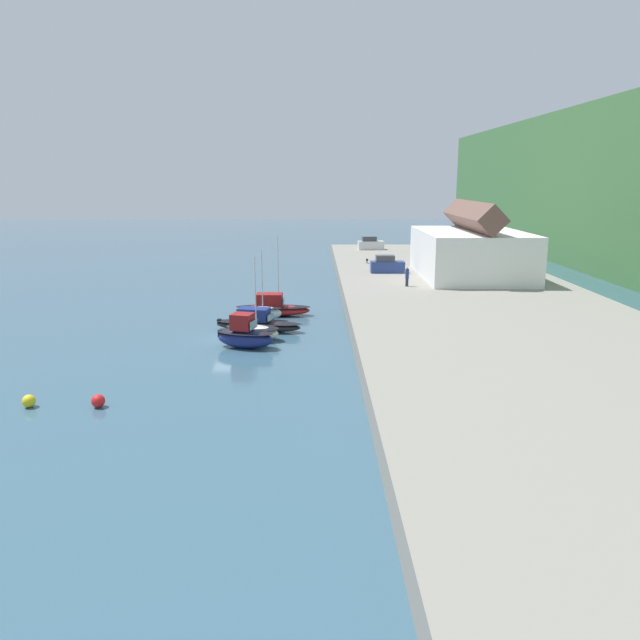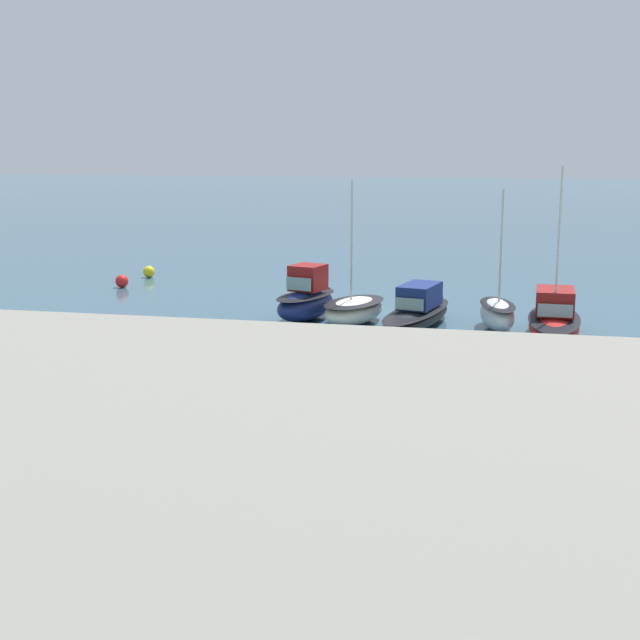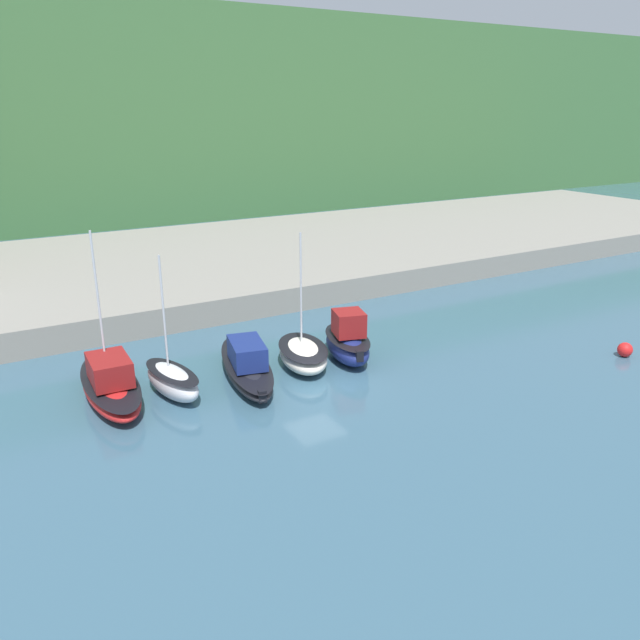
{
  "view_description": "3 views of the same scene",
  "coord_description": "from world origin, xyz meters",
  "px_view_note": "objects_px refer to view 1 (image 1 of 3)",
  "views": [
    {
      "loc": [
        50.63,
        7.33,
        13.01
      ],
      "look_at": [
        1.74,
        7.73,
        1.95
      ],
      "focal_mm": 35.0,
      "sensor_mm": 36.0,
      "label": 1
    },
    {
      "loc": [
        -6.88,
        44.35,
        8.96
      ],
      "look_at": [
        0.52,
        9.97,
        1.73
      ],
      "focal_mm": 50.0,
      "sensor_mm": 36.0,
      "label": 2
    },
    {
      "loc": [
        -13.66,
        -24.08,
        12.76
      ],
      "look_at": [
        2.01,
        3.01,
        2.03
      ],
      "focal_mm": 35.0,
      "sensor_mm": 36.0,
      "label": 3
    }
  ],
  "objects_px": {
    "dog_on_quay": "(367,260)",
    "mooring_buoy_1": "(98,401)",
    "moored_boat_4": "(245,335)",
    "person_on_quay": "(407,276)",
    "mooring_buoy_0": "(29,401)",
    "parked_car_1": "(387,265)",
    "moored_boat_0": "(272,308)",
    "parked_car_0": "(370,244)",
    "moored_boat_3": "(253,332)",
    "moored_boat_2": "(257,323)",
    "moored_boat_1": "(260,313)"
  },
  "relations": [
    {
      "from": "moored_boat_2",
      "to": "person_on_quay",
      "type": "height_order",
      "value": "person_on_quay"
    },
    {
      "from": "parked_car_0",
      "to": "dog_on_quay",
      "type": "xyz_separation_m",
      "value": [
        17.28,
        -1.97,
        -0.46
      ]
    },
    {
      "from": "moored_boat_2",
      "to": "dog_on_quay",
      "type": "xyz_separation_m",
      "value": [
        -32.62,
        12.29,
        1.4
      ]
    },
    {
      "from": "moored_boat_4",
      "to": "parked_car_0",
      "type": "bearing_deg",
      "value": -178.88
    },
    {
      "from": "moored_boat_3",
      "to": "person_on_quay",
      "type": "bearing_deg",
      "value": 153.52
    },
    {
      "from": "moored_boat_0",
      "to": "person_on_quay",
      "type": "xyz_separation_m",
      "value": [
        -7.18,
        14.14,
        1.97
      ]
    },
    {
      "from": "moored_boat_1",
      "to": "mooring_buoy_0",
      "type": "bearing_deg",
      "value": -37.17
    },
    {
      "from": "moored_boat_4",
      "to": "parked_car_0",
      "type": "relative_size",
      "value": 1.16
    },
    {
      "from": "moored_boat_3",
      "to": "moored_boat_1",
      "type": "bearing_deg",
      "value": -163.98
    },
    {
      "from": "person_on_quay",
      "to": "mooring_buoy_1",
      "type": "distance_m",
      "value": 39.51
    },
    {
      "from": "person_on_quay",
      "to": "mooring_buoy_0",
      "type": "relative_size",
      "value": 2.8
    },
    {
      "from": "moored_boat_1",
      "to": "moored_boat_0",
      "type": "bearing_deg",
      "value": 147.84
    },
    {
      "from": "moored_boat_1",
      "to": "mooring_buoy_1",
      "type": "bearing_deg",
      "value": -28.39
    },
    {
      "from": "moored_boat_4",
      "to": "person_on_quay",
      "type": "height_order",
      "value": "person_on_quay"
    },
    {
      "from": "parked_car_0",
      "to": "moored_boat_4",
      "type": "bearing_deg",
      "value": -19.64
    },
    {
      "from": "moored_boat_0",
      "to": "moored_boat_1",
      "type": "height_order",
      "value": "moored_boat_0"
    },
    {
      "from": "moored_boat_1",
      "to": "dog_on_quay",
      "type": "relative_size",
      "value": 7.51
    },
    {
      "from": "moored_boat_3",
      "to": "mooring_buoy_0",
      "type": "height_order",
      "value": "moored_boat_3"
    },
    {
      "from": "dog_on_quay",
      "to": "mooring_buoy_0",
      "type": "bearing_deg",
      "value": 76.67
    },
    {
      "from": "parked_car_0",
      "to": "moored_boat_3",
      "type": "bearing_deg",
      "value": -19.95
    },
    {
      "from": "moored_boat_2",
      "to": "mooring_buoy_0",
      "type": "distance_m",
      "value": 22.04
    },
    {
      "from": "parked_car_0",
      "to": "mooring_buoy_0",
      "type": "bearing_deg",
      "value": -25.46
    },
    {
      "from": "moored_boat_3",
      "to": "dog_on_quay",
      "type": "distance_m",
      "value": 37.85
    },
    {
      "from": "moored_boat_0",
      "to": "dog_on_quay",
      "type": "bearing_deg",
      "value": 158.11
    },
    {
      "from": "moored_boat_1",
      "to": "dog_on_quay",
      "type": "height_order",
      "value": "moored_boat_1"
    },
    {
      "from": "moored_boat_2",
      "to": "mooring_buoy_1",
      "type": "xyz_separation_m",
      "value": [
        18.75,
        -7.6,
        -0.32
      ]
    },
    {
      "from": "moored_boat_1",
      "to": "parked_car_0",
      "type": "bearing_deg",
      "value": 152.61
    },
    {
      "from": "person_on_quay",
      "to": "mooring_buoy_0",
      "type": "height_order",
      "value": "person_on_quay"
    },
    {
      "from": "moored_boat_1",
      "to": "moored_boat_3",
      "type": "xyz_separation_m",
      "value": [
        6.89,
        0.02,
        -0.09
      ]
    },
    {
      "from": "moored_boat_2",
      "to": "person_on_quay",
      "type": "relative_size",
      "value": 3.75
    },
    {
      "from": "moored_boat_1",
      "to": "moored_boat_2",
      "type": "bearing_deg",
      "value": -8.1
    },
    {
      "from": "moored_boat_3",
      "to": "parked_car_1",
      "type": "relative_size",
      "value": 1.65
    },
    {
      "from": "parked_car_0",
      "to": "mooring_buoy_1",
      "type": "distance_m",
      "value": 72.07
    },
    {
      "from": "mooring_buoy_1",
      "to": "moored_boat_4",
      "type": "bearing_deg",
      "value": 151.53
    },
    {
      "from": "moored_boat_0",
      "to": "mooring_buoy_1",
      "type": "xyz_separation_m",
      "value": [
        25.1,
        -8.51,
        -0.39
      ]
    },
    {
      "from": "moored_boat_0",
      "to": "person_on_quay",
      "type": "relative_size",
      "value": 3.62
    },
    {
      "from": "moored_boat_4",
      "to": "mooring_buoy_1",
      "type": "bearing_deg",
      "value": -12.49
    },
    {
      "from": "moored_boat_0",
      "to": "moored_boat_2",
      "type": "xyz_separation_m",
      "value": [
        6.35,
        -0.91,
        -0.07
      ]
    },
    {
      "from": "mooring_buoy_0",
      "to": "person_on_quay",
      "type": "bearing_deg",
      "value": 140.36
    },
    {
      "from": "moored_boat_1",
      "to": "mooring_buoy_1",
      "type": "relative_size",
      "value": 8.45
    },
    {
      "from": "dog_on_quay",
      "to": "mooring_buoy_0",
      "type": "distance_m",
      "value": 56.66
    },
    {
      "from": "moored_boat_2",
      "to": "mooring_buoy_1",
      "type": "height_order",
      "value": "moored_boat_2"
    },
    {
      "from": "dog_on_quay",
      "to": "mooring_buoy_1",
      "type": "relative_size",
      "value": 1.12
    },
    {
      "from": "parked_car_0",
      "to": "moored_boat_1",
      "type": "bearing_deg",
      "value": -22.11
    },
    {
      "from": "parked_car_1",
      "to": "mooring_buoy_0",
      "type": "distance_m",
      "value": 49.71
    },
    {
      "from": "parked_car_1",
      "to": "mooring_buoy_0",
      "type": "height_order",
      "value": "parked_car_1"
    },
    {
      "from": "moored_boat_2",
      "to": "mooring_buoy_1",
      "type": "relative_size",
      "value": 10.21
    },
    {
      "from": "moored_boat_3",
      "to": "parked_car_1",
      "type": "height_order",
      "value": "moored_boat_3"
    },
    {
      "from": "moored_boat_3",
      "to": "parked_car_1",
      "type": "xyz_separation_m",
      "value": [
        -26.91,
        14.14,
        1.89
      ]
    },
    {
      "from": "mooring_buoy_0",
      "to": "mooring_buoy_1",
      "type": "distance_m",
      "value": 4.05
    }
  ]
}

